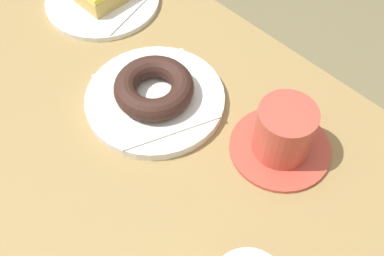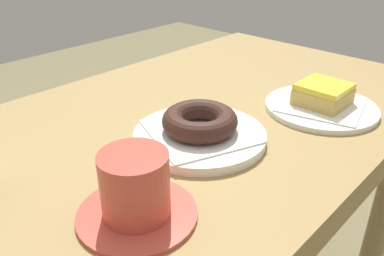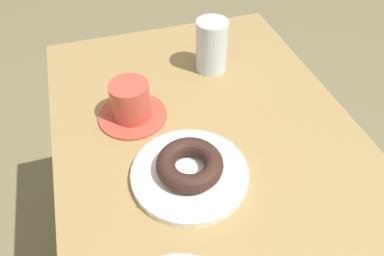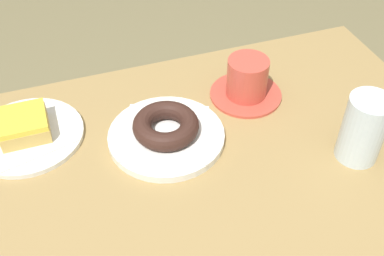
{
  "view_description": "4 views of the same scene",
  "coord_description": "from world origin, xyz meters",
  "px_view_note": "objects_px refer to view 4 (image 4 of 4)",
  "views": [
    {
      "loc": [
        -0.42,
        0.23,
        1.38
      ],
      "look_at": [
        -0.13,
        -0.06,
        0.81
      ],
      "focal_mm": 44.95,
      "sensor_mm": 36.0,
      "label": 1
    },
    {
      "loc": [
        -0.47,
        -0.46,
        1.11
      ],
      "look_at": [
        -0.08,
        -0.09,
        0.82
      ],
      "focal_mm": 37.19,
      "sensor_mm": 36.0,
      "label": 2
    },
    {
      "loc": [
        0.38,
        -0.19,
        1.34
      ],
      "look_at": [
        -0.11,
        -0.04,
        0.83
      ],
      "focal_mm": 34.55,
      "sensor_mm": 36.0,
      "label": 3
    },
    {
      "loc": [
        0.13,
        0.56,
        1.41
      ],
      "look_at": [
        -0.08,
        -0.05,
        0.82
      ],
      "focal_mm": 44.45,
      "sensor_mm": 36.0,
      "label": 4
    }
  ],
  "objects_px": {
    "plate_glazed_square": "(27,136)",
    "donut_glazed_square": "(24,125)",
    "donut_chocolate_ring": "(166,125)",
    "water_glass": "(364,129)",
    "coffee_cup": "(247,80)",
    "plate_chocolate_ring": "(166,136)"
  },
  "relations": [
    {
      "from": "plate_glazed_square",
      "to": "donut_chocolate_ring",
      "type": "relative_size",
      "value": 1.72
    },
    {
      "from": "donut_glazed_square",
      "to": "donut_chocolate_ring",
      "type": "bearing_deg",
      "value": 159.89
    },
    {
      "from": "donut_glazed_square",
      "to": "coffee_cup",
      "type": "relative_size",
      "value": 0.59
    },
    {
      "from": "water_glass",
      "to": "donut_glazed_square",
      "type": "bearing_deg",
      "value": -23.2
    },
    {
      "from": "plate_glazed_square",
      "to": "plate_chocolate_ring",
      "type": "height_order",
      "value": "plate_chocolate_ring"
    },
    {
      "from": "water_glass",
      "to": "coffee_cup",
      "type": "bearing_deg",
      "value": -61.5
    },
    {
      "from": "plate_glazed_square",
      "to": "donut_glazed_square",
      "type": "relative_size",
      "value": 2.41
    },
    {
      "from": "donut_glazed_square",
      "to": "water_glass",
      "type": "xyz_separation_m",
      "value": [
        -0.57,
        0.24,
        0.03
      ]
    },
    {
      "from": "donut_glazed_square",
      "to": "coffee_cup",
      "type": "xyz_separation_m",
      "value": [
        -0.45,
        0.02,
        0.01
      ]
    },
    {
      "from": "plate_chocolate_ring",
      "to": "water_glass",
      "type": "distance_m",
      "value": 0.36
    },
    {
      "from": "donut_glazed_square",
      "to": "donut_chocolate_ring",
      "type": "height_order",
      "value": "same"
    },
    {
      "from": "water_glass",
      "to": "coffee_cup",
      "type": "relative_size",
      "value": 0.86
    },
    {
      "from": "plate_chocolate_ring",
      "to": "plate_glazed_square",
      "type": "bearing_deg",
      "value": -20.11
    },
    {
      "from": "plate_chocolate_ring",
      "to": "water_glass",
      "type": "relative_size",
      "value": 1.7
    },
    {
      "from": "donut_glazed_square",
      "to": "coffee_cup",
      "type": "height_order",
      "value": "coffee_cup"
    },
    {
      "from": "donut_glazed_square",
      "to": "plate_chocolate_ring",
      "type": "xyz_separation_m",
      "value": [
        -0.25,
        0.09,
        -0.03
      ]
    },
    {
      "from": "plate_glazed_square",
      "to": "water_glass",
      "type": "relative_size",
      "value": 1.65
    },
    {
      "from": "donut_chocolate_ring",
      "to": "coffee_cup",
      "type": "distance_m",
      "value": 0.21
    },
    {
      "from": "water_glass",
      "to": "plate_glazed_square",
      "type": "bearing_deg",
      "value": -23.2
    },
    {
      "from": "plate_chocolate_ring",
      "to": "donut_chocolate_ring",
      "type": "relative_size",
      "value": 1.78
    },
    {
      "from": "plate_glazed_square",
      "to": "donut_chocolate_ring",
      "type": "bearing_deg",
      "value": 159.89
    },
    {
      "from": "plate_chocolate_ring",
      "to": "donut_chocolate_ring",
      "type": "bearing_deg",
      "value": 0.0
    }
  ]
}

